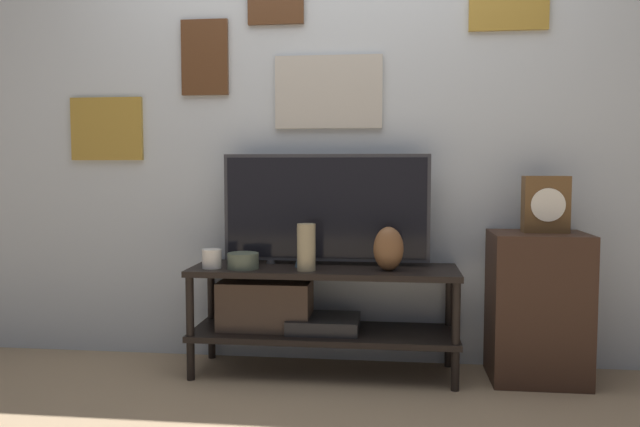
# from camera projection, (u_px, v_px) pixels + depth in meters

# --- Properties ---
(ground_plane) EXTENTS (12.00, 12.00, 0.00)m
(ground_plane) POSITION_uv_depth(u_px,v_px,m) (318.00, 390.00, 2.95)
(ground_plane) COLOR #997F60
(wall_back) EXTENTS (6.40, 0.08, 2.70)m
(wall_back) POSITION_uv_depth(u_px,v_px,m) (328.00, 112.00, 3.36)
(wall_back) COLOR #B2BCC6
(wall_back) RESTS_ON ground_plane
(media_console) EXTENTS (1.35, 0.42, 0.55)m
(media_console) POSITION_uv_depth(u_px,v_px,m) (302.00, 306.00, 3.19)
(media_console) COLOR black
(media_console) RESTS_ON ground_plane
(television) EXTENTS (1.07, 0.05, 0.58)m
(television) POSITION_uv_depth(u_px,v_px,m) (326.00, 208.00, 3.23)
(television) COLOR #333338
(television) RESTS_ON media_console
(vase_wide_bowl) EXTENTS (0.16, 0.16, 0.08)m
(vase_wide_bowl) POSITION_uv_depth(u_px,v_px,m) (243.00, 261.00, 3.12)
(vase_wide_bowl) COLOR #4C5647
(vase_wide_bowl) RESTS_ON media_console
(vase_slim_bronze) EXTENTS (0.09, 0.09, 0.16)m
(vase_slim_bronze) POSITION_uv_depth(u_px,v_px,m) (303.00, 251.00, 3.17)
(vase_slim_bronze) COLOR #2D4251
(vase_slim_bronze) RESTS_ON media_console
(vase_urn_stoneware) EXTENTS (0.15, 0.10, 0.22)m
(vase_urn_stoneware) POSITION_uv_depth(u_px,v_px,m) (388.00, 249.00, 3.05)
(vase_urn_stoneware) COLOR brown
(vase_urn_stoneware) RESTS_ON media_console
(vase_tall_ceramic) EXTENTS (0.09, 0.09, 0.23)m
(vase_tall_ceramic) POSITION_uv_depth(u_px,v_px,m) (306.00, 247.00, 3.06)
(vase_tall_ceramic) COLOR tan
(vase_tall_ceramic) RESTS_ON media_console
(candle_jar) EXTENTS (0.10, 0.10, 0.10)m
(candle_jar) POSITION_uv_depth(u_px,v_px,m) (212.00, 259.00, 3.13)
(candle_jar) COLOR silver
(candle_jar) RESTS_ON media_console
(side_table) EXTENTS (0.46, 0.37, 0.73)m
(side_table) POSITION_uv_depth(u_px,v_px,m) (537.00, 307.00, 3.08)
(side_table) COLOR #382319
(side_table) RESTS_ON ground_plane
(mantel_clock) EXTENTS (0.22, 0.11, 0.28)m
(mantel_clock) POSITION_uv_depth(u_px,v_px,m) (546.00, 204.00, 3.06)
(mantel_clock) COLOR brown
(mantel_clock) RESTS_ON side_table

